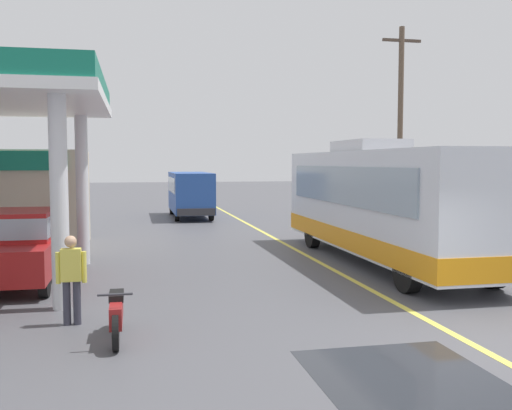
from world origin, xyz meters
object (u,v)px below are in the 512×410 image
at_px(motorcycle_parked_forecourt, 117,314).
at_px(pedestrian_by_shop, 71,275).
at_px(coach_bus_main, 382,205).
at_px(minibus_opposing_lane, 190,190).
at_px(car_at_pump, 21,243).

height_order(motorcycle_parked_forecourt, pedestrian_by_shop, pedestrian_by_shop).
xyz_separation_m(coach_bus_main, minibus_opposing_lane, (-4.21, 15.49, -0.25)).
distance_m(minibus_opposing_lane, pedestrian_by_shop, 20.95).
distance_m(coach_bus_main, pedestrian_by_shop, 9.80).
distance_m(coach_bus_main, car_at_pump, 10.04).
xyz_separation_m(car_at_pump, minibus_opposing_lane, (5.75, 16.56, 0.46)).
relative_size(coach_bus_main, pedestrian_by_shop, 6.65).
height_order(car_at_pump, minibus_opposing_lane, minibus_opposing_lane).
distance_m(coach_bus_main, minibus_opposing_lane, 16.06).
distance_m(coach_bus_main, motorcycle_parked_forecourt, 9.80).
bearing_deg(minibus_opposing_lane, pedestrian_by_shop, -101.49).
relative_size(car_at_pump, pedestrian_by_shop, 2.53).
height_order(car_at_pump, motorcycle_parked_forecourt, car_at_pump).
distance_m(motorcycle_parked_forecourt, pedestrian_by_shop, 1.46).
bearing_deg(coach_bus_main, minibus_opposing_lane, 105.19).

